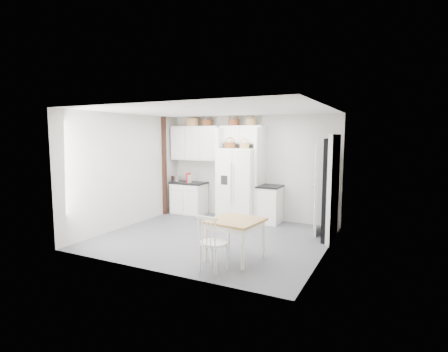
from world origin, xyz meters
The scene contains 28 objects.
floor centered at (0.00, 0.00, 0.00)m, with size 4.50×4.50×0.00m, color #464649.
ceiling centered at (0.00, 0.00, 2.60)m, with size 4.50×4.50×0.00m, color white.
wall_back centered at (0.00, 2.00, 1.30)m, with size 4.50×4.50×0.00m, color #AFADA5.
wall_left centered at (-2.25, 0.00, 1.30)m, with size 4.00×4.00×0.00m, color #AFADA5.
wall_right centered at (2.25, 0.00, 1.30)m, with size 4.00×4.00×0.00m, color #AFADA5.
refrigerator centered at (-0.15, 1.63, 0.90)m, with size 0.93×0.75×1.80m, color white.
base_cab_left centered at (-1.66, 1.70, 0.41)m, with size 0.88×0.56×0.82m, color white.
base_cab_right centered at (0.64, 1.70, 0.44)m, with size 0.50×0.59×0.87m, color white.
dining_table centered at (0.93, -0.95, 0.35)m, with size 0.83×0.83×0.69m, color olive.
windsor_chair centered at (0.84, -1.55, 0.44)m, with size 0.43×0.39×0.88m, color white.
counter_left centered at (-1.66, 1.70, 0.84)m, with size 0.92×0.60×0.04m, color black.
counter_right centered at (0.64, 1.70, 0.89)m, with size 0.54×0.63×0.04m, color black.
toaster centered at (-2.00, 1.59, 0.94)m, with size 0.24×0.14×0.16m, color silver.
cookbook_red centered at (-1.62, 1.62, 0.99)m, with size 0.04×0.17×0.26m, color #B51121.
cookbook_cream centered at (-1.59, 1.62, 0.96)m, with size 0.03×0.14×0.21m, color beige.
basket_upper_b centered at (-1.61, 1.83, 2.46)m, with size 0.37×0.37×0.21m, color #9D6A45.
basket_upper_c centered at (-1.16, 1.83, 2.43)m, with size 0.28×0.28×0.16m, color #603116.
basket_bridge_a centered at (-0.40, 1.83, 2.43)m, with size 0.28×0.28×0.16m, color #603116.
basket_bridge_b centered at (0.07, 1.83, 2.43)m, with size 0.27×0.27×0.16m, color #9D6A45.
basket_fridge_a centered at (-0.36, 1.53, 1.87)m, with size 0.27×0.27×0.14m, color #603116.
basket_fridge_b centered at (0.03, 1.53, 1.86)m, with size 0.24×0.24×0.13m, color #9D6A45.
upper_cabinet centered at (-1.50, 1.83, 1.90)m, with size 1.40×0.34×0.90m, color white.
bridge_cabinet centered at (-0.15, 1.83, 2.12)m, with size 1.12×0.34×0.45m, color white.
fridge_panel_left centered at (-0.66, 1.70, 1.15)m, with size 0.08×0.60×2.30m, color white.
fridge_panel_right centered at (0.36, 1.70, 1.15)m, with size 0.08×0.60×2.30m, color white.
trim_post centered at (-2.20, 1.35, 1.30)m, with size 0.09×0.09×2.60m, color black.
doorway_void centered at (2.16, 1.00, 1.02)m, with size 0.18×0.85×2.05m, color black.
door_slab centered at (1.80, 1.33, 1.02)m, with size 0.80×0.04×2.05m, color white.
Camera 1 is at (3.34, -6.21, 2.11)m, focal length 28.00 mm.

